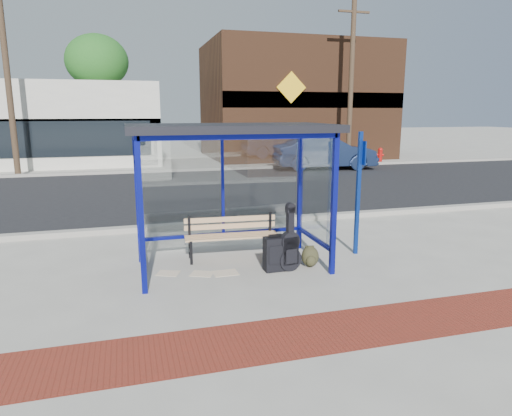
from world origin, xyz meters
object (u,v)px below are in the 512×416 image
object	(u,v)px
suitcase	(275,254)
fire_hydrant	(380,155)
bench	(231,234)
backpack	(310,257)
guitar_bag	(290,248)
parked_car	(325,153)

from	to	relation	value
suitcase	fire_hydrant	bearing A→B (deg)	51.99
bench	backpack	distance (m)	1.49
bench	suitcase	distance (m)	1.05
suitcase	backpack	bearing A→B (deg)	1.58
suitcase	bench	bearing A→B (deg)	119.69
guitar_bag	backpack	bearing A→B (deg)	3.78
bench	suitcase	world-z (taller)	bench
backpack	parked_car	distance (m)	13.70
fire_hydrant	backpack	bearing A→B (deg)	-124.70
guitar_bag	parked_car	distance (m)	13.96
guitar_bag	parked_car	xyz separation A→B (m)	(6.25, 12.48, 0.36)
parked_car	fire_hydrant	distance (m)	4.02
guitar_bag	bench	bearing A→B (deg)	120.31
suitcase	parked_car	size ratio (longest dim) A/B	0.14
parked_car	fire_hydrant	world-z (taller)	parked_car
bench	suitcase	size ratio (longest dim) A/B	2.71
backpack	suitcase	bearing A→B (deg)	-162.91
parked_car	backpack	bearing A→B (deg)	160.15
bench	fire_hydrant	size ratio (longest dim) A/B	2.11
parked_car	fire_hydrant	size ratio (longest dim) A/B	5.71
parked_car	guitar_bag	bearing A→B (deg)	158.78
guitar_bag	suitcase	xyz separation A→B (m)	(-0.24, 0.06, -0.11)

